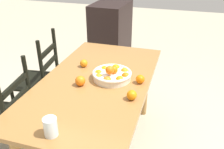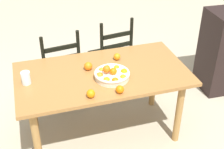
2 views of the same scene
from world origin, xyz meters
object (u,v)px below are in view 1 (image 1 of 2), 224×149
dining_table (96,90)px  chair_near_window (39,81)px  cabinet (111,37)px  orange_loose_1 (132,95)px  orange_loose_0 (84,63)px  drinking_glass (50,127)px  chair_by_cabinet (5,118)px  orange_loose_2 (80,81)px  orange_loose_3 (140,79)px  fruit_bowl (112,75)px

dining_table → chair_near_window: chair_near_window is taller
cabinet → orange_loose_1: (-1.91, -0.74, 0.28)m
orange_loose_0 → drinking_glass: bearing=-169.1°
dining_table → drinking_glass: bearing=178.5°
dining_table → chair_by_cabinet: (-0.31, 0.69, -0.21)m
orange_loose_2 → cabinet: bearing=9.9°
chair_near_window → orange_loose_3: bearing=69.0°
chair_near_window → orange_loose_1: size_ratio=13.41×
fruit_bowl → orange_loose_0: (0.14, 0.31, -0.01)m
chair_by_cabinet → orange_loose_2: bearing=101.1°
chair_by_cabinet → orange_loose_2: 0.73m
fruit_bowl → orange_loose_3: size_ratio=4.54×
dining_table → orange_loose_0: bearing=43.0°
orange_loose_0 → orange_loose_2: bearing=-161.8°
orange_loose_2 → orange_loose_3: size_ratio=1.13×
orange_loose_2 → orange_loose_0: bearing=18.2°
chair_by_cabinet → orange_loose_3: 1.15m
orange_loose_1 → chair_near_window: bearing=65.2°
fruit_bowl → orange_loose_3: 0.23m
cabinet → orange_loose_1: 2.07m
cabinet → fruit_bowl: 1.77m
dining_table → chair_near_window: size_ratio=1.65×
drinking_glass → orange_loose_2: bearing=6.7°
dining_table → orange_loose_3: bearing=-81.0°
chair_near_window → orange_loose_3: size_ratio=13.68×
chair_by_cabinet → drinking_glass: size_ratio=8.09×
orange_loose_2 → drinking_glass: size_ratio=0.69×
orange_loose_0 → orange_loose_1: bearing=-126.6°
chair_near_window → chair_by_cabinet: size_ratio=1.04×
chair_by_cabinet → fruit_bowl: size_ratio=2.91×
orange_loose_2 → orange_loose_1: bearing=-100.3°
cabinet → orange_loose_3: size_ratio=14.22×
fruit_bowl → orange_loose_1: fruit_bowl is taller
chair_by_cabinet → orange_loose_1: (0.12, -1.03, 0.34)m
dining_table → orange_loose_2: (-0.11, 0.08, 0.14)m
orange_loose_1 → orange_loose_2: orange_loose_2 is taller
fruit_bowl → orange_loose_2: size_ratio=4.03×
dining_table → fruit_bowl: (0.05, -0.12, 0.14)m
dining_table → chair_by_cabinet: size_ratio=1.70×
dining_table → cabinet: 1.78m
chair_near_window → orange_loose_1: chair_near_window is taller
chair_by_cabinet → orange_loose_2: (0.20, -0.61, 0.35)m
fruit_bowl → orange_loose_2: bearing=129.2°
cabinet → dining_table: bearing=-164.1°
dining_table → cabinet: bearing=13.2°
orange_loose_1 → orange_loose_3: orange_loose_1 is taller
orange_loose_3 → chair_by_cabinet: bearing=109.6°
chair_near_window → fruit_bowl: bearing=65.7°
cabinet → orange_loose_0: bearing=-169.1°
chair_by_cabinet → cabinet: (2.04, -0.28, 0.06)m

